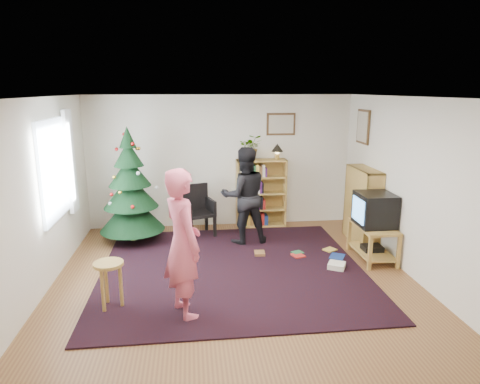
{
  "coord_description": "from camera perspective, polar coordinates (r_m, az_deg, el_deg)",
  "views": [
    {
      "loc": [
        -0.57,
        -5.54,
        2.6
      ],
      "look_at": [
        0.15,
        0.62,
        1.1
      ],
      "focal_mm": 32.0,
      "sensor_mm": 36.0,
      "label": 1
    }
  ],
  "objects": [
    {
      "name": "bookshelf_right",
      "position": [
        7.62,
        16.02,
        -1.67
      ],
      "size": [
        0.3,
        0.95,
        1.3
      ],
      "rotation": [
        0.0,
        0.0,
        1.57
      ],
      "color": "#AB833D",
      "rests_on": "floor"
    },
    {
      "name": "rug",
      "position": [
        6.42,
        -1.03,
        -10.22
      ],
      "size": [
        3.8,
        3.6,
        0.02
      ],
      "primitive_type": "cube",
      "color": "black",
      "rests_on": "floor"
    },
    {
      "name": "window_pane",
      "position": [
        6.52,
        -23.53,
        2.74
      ],
      "size": [
        0.04,
        1.2,
        1.4
      ],
      "primitive_type": "cube",
      "color": "silver",
      "rests_on": "wall_left"
    },
    {
      "name": "tv_stand",
      "position": [
        7.01,
        17.28,
        -5.99
      ],
      "size": [
        0.5,
        0.9,
        0.55
      ],
      "color": "#AB833D",
      "rests_on": "floor"
    },
    {
      "name": "wall_back",
      "position": [
        8.18,
        -2.59,
        4.07
      ],
      "size": [
        5.0,
        0.02,
        2.5
      ],
      "primitive_type": "cube",
      "color": "silver",
      "rests_on": "floor"
    },
    {
      "name": "curtain",
      "position": [
        7.18,
        -21.66,
        3.81
      ],
      "size": [
        0.06,
        0.35,
        1.6
      ],
      "primitive_type": "cube",
      "color": "white",
      "rests_on": "wall_left"
    },
    {
      "name": "table_lamp",
      "position": [
        8.12,
        4.99,
        5.77
      ],
      "size": [
        0.22,
        0.22,
        0.3
      ],
      "color": "#A57F33",
      "rests_on": "bookshelf_back"
    },
    {
      "name": "wall_right",
      "position": [
        6.48,
        21.79,
        0.57
      ],
      "size": [
        0.02,
        5.0,
        2.5
      ],
      "primitive_type": "cube",
      "color": "silver",
      "rests_on": "floor"
    },
    {
      "name": "picture_right",
      "position": [
        7.93,
        16.11,
        8.36
      ],
      "size": [
        0.03,
        0.5,
        0.6
      ],
      "color": "#4C3319",
      "rests_on": "wall_right"
    },
    {
      "name": "person_by_chair",
      "position": [
        7.26,
        0.57,
        -0.51
      ],
      "size": [
        0.87,
        0.71,
        1.66
      ],
      "primitive_type": "imported",
      "rotation": [
        0.0,
        0.0,
        3.25
      ],
      "color": "black",
      "rests_on": "rug"
    },
    {
      "name": "bookshelf_back",
      "position": [
        8.23,
        2.82,
        -0.04
      ],
      "size": [
        0.95,
        0.3,
        1.3
      ],
      "color": "#AB833D",
      "rests_on": "floor"
    },
    {
      "name": "floor",
      "position": [
        6.15,
        -0.75,
        -11.43
      ],
      "size": [
        5.0,
        5.0,
        0.0
      ],
      "primitive_type": "plane",
      "color": "brown",
      "rests_on": "ground"
    },
    {
      "name": "floor_clutter",
      "position": [
        6.92,
        9.24,
        -8.3
      ],
      "size": [
        1.4,
        0.9,
        0.08
      ],
      "color": "#A51E19",
      "rests_on": "rug"
    },
    {
      "name": "picture_back",
      "position": [
        8.23,
        5.48,
        9.0
      ],
      "size": [
        0.55,
        0.03,
        0.42
      ],
      "color": "#4C3319",
      "rests_on": "wall_back"
    },
    {
      "name": "potted_plant",
      "position": [
        8.03,
        1.48,
        5.99
      ],
      "size": [
        0.47,
        0.42,
        0.48
      ],
      "primitive_type": "imported",
      "rotation": [
        0.0,
        0.0,
        -0.11
      ],
      "color": "gray",
      "rests_on": "bookshelf_back"
    },
    {
      "name": "crt_tv",
      "position": [
        6.87,
        17.54,
        -2.23
      ],
      "size": [
        0.54,
        0.58,
        0.51
      ],
      "color": "black",
      "rests_on": "tv_stand"
    },
    {
      "name": "wall_front",
      "position": [
        3.38,
        3.63,
        -10.02
      ],
      "size": [
        5.0,
        0.02,
        2.5
      ],
      "primitive_type": "cube",
      "color": "silver",
      "rests_on": "floor"
    },
    {
      "name": "armchair",
      "position": [
        7.82,
        -5.54,
        -2.13
      ],
      "size": [
        0.63,
        0.64,
        0.92
      ],
      "rotation": [
        0.0,
        0.0,
        0.31
      ],
      "color": "black",
      "rests_on": "rug"
    },
    {
      "name": "person_standing",
      "position": [
        4.96,
        -7.66,
        -6.84
      ],
      "size": [
        0.64,
        0.76,
        1.76
      ],
      "primitive_type": "imported",
      "rotation": [
        0.0,
        0.0,
        1.98
      ],
      "color": "#CF526A",
      "rests_on": "rug"
    },
    {
      "name": "ceiling",
      "position": [
        5.57,
        -0.83,
        12.55
      ],
      "size": [
        5.0,
        5.0,
        0.0
      ],
      "primitive_type": "plane",
      "rotation": [
        3.14,
        0.0,
        0.0
      ],
      "color": "white",
      "rests_on": "wall_back"
    },
    {
      "name": "stool",
      "position": [
        5.43,
        -17.07,
        -10.26
      ],
      "size": [
        0.36,
        0.36,
        0.59
      ],
      "color": "#AB833D",
      "rests_on": "floor"
    },
    {
      "name": "christmas_tree",
      "position": [
        7.54,
        -14.36,
        -0.38
      ],
      "size": [
        1.1,
        1.1,
        2.0
      ],
      "rotation": [
        0.0,
        0.0,
        0.33
      ],
      "color": "#3F2816",
      "rests_on": "rug"
    },
    {
      "name": "wall_left",
      "position": [
        6.02,
        -25.17,
        -0.68
      ],
      "size": [
        0.02,
        5.0,
        2.5
      ],
      "primitive_type": "cube",
      "color": "silver",
      "rests_on": "floor"
    }
  ]
}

